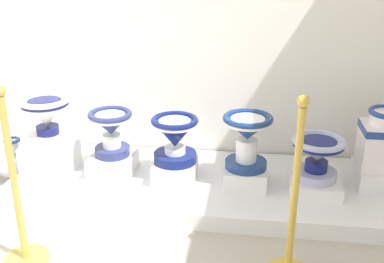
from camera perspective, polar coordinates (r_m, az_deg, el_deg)
The scene contains 16 objects.
display_platform at distance 3.48m, azimuth 2.04°, elevation -6.71°, with size 2.92×1.03×0.12m, color white.
plinth_block_broad_patterned at distance 3.68m, azimuth -16.94°, elevation -2.89°, with size 0.34×0.38×0.24m, color white.
antique_toilet_broad_patterned at distance 3.56m, azimuth -17.52°, elevation 2.01°, with size 0.36×0.36×0.34m.
plinth_block_pale_glazed at distance 3.57m, azimuth -9.65°, elevation -3.88°, with size 0.32×0.35×0.14m, color white.
antique_toilet_pale_glazed at distance 3.45m, azimuth -9.95°, elevation 0.52°, with size 0.32×0.32×0.34m.
plinth_block_squat_floral at distance 3.43m, azimuth -2.06°, elevation -4.72°, with size 0.30×0.34×0.14m, color white.
antique_toilet_squat_floral at distance 3.32m, azimuth -2.12°, elevation -0.52°, with size 0.34×0.34×0.34m.
plinth_block_central_ornate at distance 3.37m, azimuth 6.56°, elevation -5.37°, with size 0.30×0.31×0.13m, color white.
antique_toilet_central_ornate at distance 3.24m, azimuth 6.80°, elevation -0.23°, with size 0.35×0.35×0.39m.
plinth_block_rightmost at distance 3.38m, azimuth 14.77°, elevation -6.30°, with size 0.35×0.34×0.09m, color white.
antique_toilet_rightmost at distance 3.28m, azimuth 15.17°, elevation -2.54°, with size 0.37×0.37×0.31m.
plinth_block_leftmost at distance 3.60m, azimuth 21.89°, elevation -5.06°, with size 0.32×0.35×0.14m, color white.
antique_toilet_leftmost at distance 3.48m, azimuth 22.55°, elevation -0.81°, with size 0.32×0.28×0.43m.
decorative_vase_spare at distance 3.89m, azimuth -20.89°, elevation -3.68°, with size 0.29×0.29×0.35m.
stanchion_post_near_left at distance 2.82m, azimuth -20.48°, elevation -9.44°, with size 0.26×0.26×1.07m.
stanchion_post_near_right at distance 2.59m, azimuth 12.24°, elevation -10.46°, with size 0.22×0.22×1.05m.
Camera 1 is at (2.00, -0.59, 1.71)m, focal length 43.39 mm.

